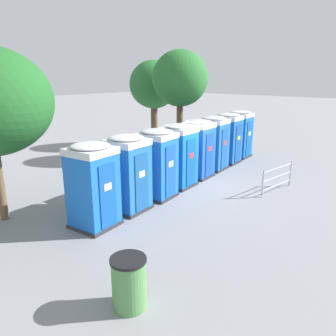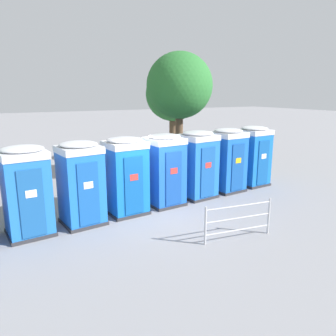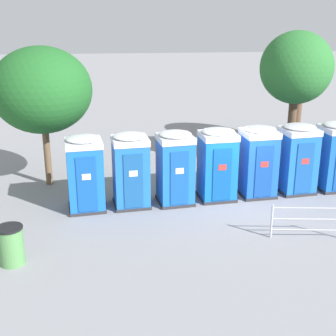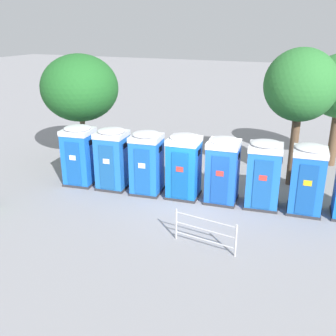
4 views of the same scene
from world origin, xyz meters
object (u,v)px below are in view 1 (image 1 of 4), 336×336
(portapotty_3, at_px, (179,155))
(event_barrier, at_px, (277,177))
(portapotty_5, at_px, (214,143))
(street_tree_0, at_px, (180,79))
(portapotty_2, at_px, (157,163))
(street_tree_2, at_px, (154,85))
(portapotty_0, at_px, (93,185))
(portapotty_7, at_px, (239,134))
(portapotty_4, at_px, (198,148))
(trash_can, at_px, (129,283))
(portapotty_1, at_px, (128,173))
(portapotty_6, at_px, (228,138))

(portapotty_3, distance_m, event_barrier, 3.92)
(portapotty_3, distance_m, portapotty_5, 3.04)
(street_tree_0, bearing_deg, portapotty_5, -105.33)
(portapotty_2, relative_size, street_tree_2, 0.48)
(portapotty_5, bearing_deg, portapotty_0, -174.15)
(portapotty_7, relative_size, event_barrier, 1.24)
(street_tree_0, bearing_deg, portapotty_4, -128.38)
(portapotty_5, relative_size, portapotty_7, 1.00)
(portapotty_5, height_order, trash_can, portapotty_5)
(portapotty_7, distance_m, event_barrier, 5.73)
(street_tree_0, xyz_separation_m, street_tree_2, (1.52, 3.29, -0.40))
(portapotty_4, height_order, portapotty_5, same)
(portapotty_0, bearing_deg, street_tree_2, 34.40)
(street_tree_2, relative_size, event_barrier, 2.58)
(street_tree_2, distance_m, event_barrier, 10.63)
(portapotty_5, bearing_deg, portapotty_3, -173.87)
(street_tree_2, bearing_deg, portapotty_2, -136.34)
(portapotty_2, bearing_deg, trash_can, -142.69)
(street_tree_2, bearing_deg, portapotty_7, -82.21)
(portapotty_4, xyz_separation_m, portapotty_5, (1.51, 0.17, -0.00))
(portapotty_1, xyz_separation_m, portapotty_7, (9.07, 0.92, 0.00))
(trash_can, bearing_deg, portapotty_6, 21.68)
(portapotty_4, height_order, street_tree_0, street_tree_0)
(portapotty_3, bearing_deg, portapotty_2, -172.24)
(portapotty_3, relative_size, portapotty_4, 1.00)
(street_tree_0, bearing_deg, trash_can, -145.78)
(street_tree_0, bearing_deg, portapotty_3, -141.56)
(portapotty_2, relative_size, portapotty_6, 1.00)
(street_tree_0, height_order, street_tree_2, street_tree_0)
(portapotty_0, xyz_separation_m, portapotty_5, (7.55, 0.77, -0.00))
(portapotty_7, bearing_deg, trash_can, -160.02)
(portapotty_4, distance_m, street_tree_2, 7.59)
(portapotty_5, height_order, street_tree_2, street_tree_2)
(event_barrier, bearing_deg, street_tree_0, 74.09)
(portapotty_2, xyz_separation_m, portapotty_6, (6.04, 0.65, -0.00))
(portapotty_4, relative_size, portapotty_7, 1.00)
(portapotty_0, height_order, portapotty_1, same)
(street_tree_0, xyz_separation_m, trash_can, (-10.06, -6.84, -3.63))
(portapotty_7, bearing_deg, event_barrier, -136.04)
(portapotty_1, xyz_separation_m, event_barrier, (4.98, -3.02, -0.72))
(portapotty_4, height_order, event_barrier, portapotty_4)
(portapotty_0, relative_size, portapotty_3, 1.00)
(portapotty_2, height_order, portapotty_3, same)
(portapotty_4, bearing_deg, portapotty_6, 5.51)
(portapotty_0, distance_m, portapotty_3, 4.56)
(portapotty_0, xyz_separation_m, event_barrier, (6.49, -2.87, -0.72))
(portapotty_3, bearing_deg, trash_can, -148.50)
(street_tree_0, xyz_separation_m, event_barrier, (-1.79, -6.29, -3.60))
(portapotty_3, relative_size, street_tree_2, 0.48)
(portapotty_0, xyz_separation_m, portapotty_3, (4.53, 0.45, -0.00))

